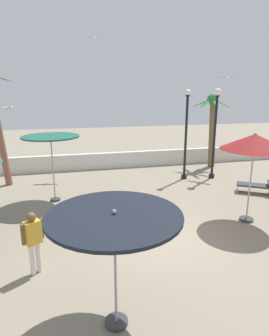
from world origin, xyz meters
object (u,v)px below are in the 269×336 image
Objects in this scene: lounge_chair_1 at (260,185)px; seagull_2 at (8,108)px; lamp_post_0 at (215,126)px; lounge_chair_0 at (110,217)px; patio_umbrella_3 at (51,140)px; patio_umbrella_0 at (255,142)px; lamp_post_1 at (186,133)px; patio_umbrella_1 at (114,222)px; guest_1 at (33,237)px; seagull_1 at (227,78)px; seagull_0 at (95,38)px; palm_tree_0 at (212,122)px.

lounge_chair_1 is 1.76× the size of seagull_2.
lamp_post_0 is 7.70m from lounge_chair_0.
lamp_post_0 reaches higher than patio_umbrella_3.
patio_umbrella_0 is 0.69× the size of lamp_post_1.
seagull_2 reaches higher than patio_umbrella_1.
lamp_post_1 is 2.77× the size of guest_1.
lounge_chair_0 is at bearing -165.72° from lounge_chair_1.
guest_1 is 12.27m from seagull_1.
seagull_0 is at bearing 117.21° from patio_umbrella_0.
lounge_chair_1 is (7.29, 5.64, -1.71)m from patio_umbrella_1.
lamp_post_1 is at bearing -163.25° from seagull_1.
lamp_post_1 is at bearing 128.84° from lounge_chair_1.
palm_tree_0 is 2.16× the size of lounge_chair_0.
lamp_post_1 is 6.69m from lounge_chair_0.
seagull_1 reaches higher than lounge_chair_0.
patio_umbrella_0 is at bearing -27.57° from seagull_2.
palm_tree_0 reaches higher than patio_umbrella_1.
lounge_chair_0 is 1.05× the size of lounge_chair_1.
patio_umbrella_1 is 1.48× the size of guest_1.
seagull_1 reaches higher than patio_umbrella_3.
lounge_chair_0 is at bearing -137.05° from palm_tree_0.
palm_tree_0 is 3.72× the size of seagull_0.
lounge_chair_0 is 5.92m from seagull_2.
seagull_0 is 6.33m from seagull_2.
seagull_1 is (0.19, 3.57, 4.57)m from lounge_chair_1.
palm_tree_0 is (8.74, 3.49, 0.15)m from patio_umbrella_3.
lounge_chair_0 is 6.99m from lounge_chair_1.
palm_tree_0 is at bearing 42.95° from lounge_chair_0.
lounge_chair_0 is at bearing -143.79° from lamp_post_0.
seagull_1 is 10.52m from seagull_2.
seagull_2 reaches higher than patio_umbrella_0.
patio_umbrella_0 is 1.64× the size of lounge_chair_1.
lounge_chair_0 is at bearing -58.74° from patio_umbrella_3.
lamp_post_1 reaches higher than guest_1.
seagull_1 is at bearing 42.66° from lamp_post_0.
seagull_1 is (0.03, -1.16, 2.35)m from palm_tree_0.
palm_tree_0 reaches higher than lounge_chair_0.
patio_umbrella_0 is 6.67m from seagull_1.
lamp_post_0 is 7.55m from seagull_0.
patio_umbrella_0 is 5.09m from lamp_post_1.
seagull_2 is (-3.34, 3.63, 3.27)m from lounge_chair_0.
palm_tree_0 is 10.71m from seagull_2.
seagull_2 is at bearing 132.57° from lounge_chair_0.
lounge_chair_1 is 10.80m from seagull_2.
lounge_chair_1 is 1.16× the size of guest_1.
patio_umbrella_1 is 12.38m from seagull_0.
palm_tree_0 is at bearing 54.32° from patio_umbrella_1.
patio_umbrella_0 is 0.72× the size of palm_tree_0.
patio_umbrella_1 is at bearing -95.26° from seagull_0.
lamp_post_1 is 6.72m from seagull_0.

